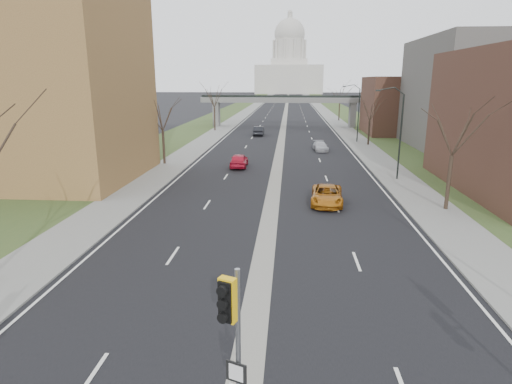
# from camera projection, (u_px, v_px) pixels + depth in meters

# --- Properties ---
(road_surface) EXTENTS (20.00, 600.00, 0.01)m
(road_surface) POSITION_uv_depth(u_px,v_px,m) (286.00, 107.00, 156.29)
(road_surface) COLOR black
(road_surface) RESTS_ON ground
(median_strip) EXTENTS (1.20, 600.00, 0.02)m
(median_strip) POSITION_uv_depth(u_px,v_px,m) (286.00, 107.00, 156.29)
(median_strip) COLOR gray
(median_strip) RESTS_ON ground
(sidewalk_right) EXTENTS (4.00, 600.00, 0.12)m
(sidewalk_right) POSITION_uv_depth(u_px,v_px,m) (319.00, 107.00, 155.37)
(sidewalk_right) COLOR gray
(sidewalk_right) RESTS_ON ground
(sidewalk_left) EXTENTS (4.00, 600.00, 0.12)m
(sidewalk_left) POSITION_uv_depth(u_px,v_px,m) (254.00, 107.00, 157.18)
(sidewalk_left) COLOR gray
(sidewalk_left) RESTS_ON ground
(grass_verge_right) EXTENTS (8.00, 600.00, 0.10)m
(grass_verge_right) POSITION_uv_depth(u_px,v_px,m) (336.00, 107.00, 154.92)
(grass_verge_right) COLOR #2C451F
(grass_verge_right) RESTS_ON ground
(grass_verge_left) EXTENTS (8.00, 600.00, 0.10)m
(grass_verge_left) POSITION_uv_depth(u_px,v_px,m) (238.00, 107.00, 157.64)
(grass_verge_left) COLOR #2C451F
(grass_verge_left) RESTS_ON ground
(commercial_block_mid) EXTENTS (18.00, 22.00, 15.00)m
(commercial_block_mid) POSITION_uv_depth(u_px,v_px,m) (488.00, 95.00, 57.76)
(commercial_block_mid) COLOR #52514B
(commercial_block_mid) RESTS_ON ground
(commercial_block_far) EXTENTS (14.00, 14.00, 10.00)m
(commercial_block_far) POSITION_uv_depth(u_px,v_px,m) (406.00, 106.00, 76.21)
(commercial_block_far) COLOR #4C3123
(commercial_block_far) RESTS_ON ground
(pedestrian_bridge) EXTENTS (34.00, 3.00, 6.45)m
(pedestrian_bridge) POSITION_uv_depth(u_px,v_px,m) (284.00, 103.00, 87.55)
(pedestrian_bridge) COLOR slate
(pedestrian_bridge) RESTS_ON ground
(capitol) EXTENTS (48.00, 42.00, 55.75)m
(capitol) POSITION_uv_depth(u_px,v_px,m) (289.00, 68.00, 315.56)
(capitol) COLOR beige
(capitol) RESTS_ON ground
(streetlight_mid) EXTENTS (2.61, 0.20, 8.70)m
(streetlight_mid) POSITION_uv_depth(u_px,v_px,m) (394.00, 107.00, 39.89)
(streetlight_mid) COLOR black
(streetlight_mid) RESTS_ON sidewalk_right
(streetlight_far) EXTENTS (2.61, 0.20, 8.70)m
(streetlight_far) POSITION_uv_depth(u_px,v_px,m) (354.00, 97.00, 64.97)
(streetlight_far) COLOR black
(streetlight_far) RESTS_ON sidewalk_right
(tree_left_b) EXTENTS (6.75, 6.75, 8.81)m
(tree_left_b) POSITION_uv_depth(u_px,v_px,m) (162.00, 110.00, 47.67)
(tree_left_b) COLOR #382B21
(tree_left_b) RESTS_ON sidewalk_left
(tree_left_c) EXTENTS (7.65, 7.65, 9.99)m
(tree_left_c) POSITION_uv_depth(u_px,v_px,m) (214.00, 93.00, 80.26)
(tree_left_c) COLOR #382B21
(tree_left_c) RESTS_ON sidewalk_left
(tree_right_a) EXTENTS (7.20, 7.20, 9.40)m
(tree_right_a) POSITION_uv_depth(u_px,v_px,m) (456.00, 120.00, 30.17)
(tree_right_a) COLOR #382B21
(tree_right_a) RESTS_ON sidewalk_right
(tree_right_b) EXTENTS (6.30, 6.30, 8.22)m
(tree_right_b) POSITION_uv_depth(u_px,v_px,m) (371.00, 106.00, 62.21)
(tree_right_b) COLOR #382B21
(tree_right_b) RESTS_ON sidewalk_right
(tree_right_c) EXTENTS (7.65, 7.65, 9.99)m
(tree_right_c) POSITION_uv_depth(u_px,v_px,m) (340.00, 91.00, 100.48)
(tree_right_c) COLOR #382B21
(tree_right_c) RESTS_ON sidewalk_right
(signal_pole_median) EXTENTS (0.71, 0.84, 5.01)m
(signal_pole_median) POSITION_uv_depth(u_px,v_px,m) (232.00, 331.00, 10.35)
(signal_pole_median) COLOR gray
(signal_pole_median) RESTS_ON ground
(car_left_near) EXTENTS (1.90, 4.54, 1.53)m
(car_left_near) POSITION_uv_depth(u_px,v_px,m) (239.00, 160.00, 47.49)
(car_left_near) COLOR red
(car_left_near) RESTS_ON ground
(car_left_far) EXTENTS (1.69, 4.79, 1.57)m
(car_left_far) POSITION_uv_depth(u_px,v_px,m) (259.00, 131.00, 75.18)
(car_left_far) COLOR black
(car_left_far) RESTS_ON ground
(car_right_near) EXTENTS (2.77, 5.33, 1.44)m
(car_right_near) POSITION_uv_depth(u_px,v_px,m) (327.00, 195.00, 33.30)
(car_right_near) COLOR #AD6212
(car_right_near) RESTS_ON ground
(car_right_mid) EXTENTS (2.13, 4.46, 1.25)m
(car_right_mid) POSITION_uv_depth(u_px,v_px,m) (320.00, 146.00, 58.61)
(car_right_mid) COLOR #ABACB3
(car_right_mid) RESTS_ON ground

